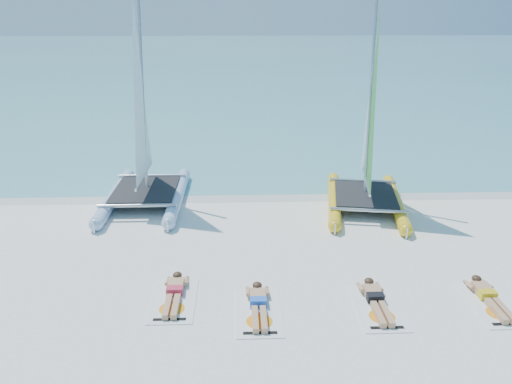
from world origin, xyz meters
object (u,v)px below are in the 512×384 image
at_px(catamaran_yellow, 368,139).
at_px(towel_a, 174,300).
at_px(towel_c, 378,308).
at_px(sunbather_d, 488,296).
at_px(towel_d, 492,305).
at_px(towel_b, 259,312).
at_px(sunbather_b, 258,303).
at_px(catamaran_blue, 142,139).
at_px(sunbather_c, 376,299).
at_px(sunbather_a, 174,292).

xyz_separation_m(catamaran_yellow, towel_a, (-5.79, -6.10, -2.17)).
xyz_separation_m(towel_c, sunbather_d, (2.58, 0.22, 0.11)).
relative_size(towel_c, towel_d, 1.00).
bearing_deg(towel_a, catamaran_yellow, 46.49).
height_order(towel_b, sunbather_b, sunbather_b).
bearing_deg(towel_b, catamaran_blue, 117.35).
bearing_deg(sunbather_b, towel_d, -0.77).
bearing_deg(catamaran_blue, towel_b, -62.62).
bearing_deg(towel_d, towel_b, -178.66).
xyz_separation_m(towel_c, sunbather_c, (0.00, 0.19, 0.11)).
bearing_deg(towel_a, sunbather_b, -10.40).
bearing_deg(sunbather_c, catamaran_yellow, 78.85).
bearing_deg(towel_c, catamaran_yellow, 79.17).
relative_size(catamaran_blue, towel_b, 3.95).
height_order(catamaran_blue, sunbather_d, catamaran_blue).
height_order(catamaran_blue, towel_d, catamaran_blue).
height_order(sunbather_b, towel_c, sunbather_b).
bearing_deg(sunbather_a, sunbather_b, -15.88).
bearing_deg(catamaran_yellow, sunbather_c, -91.46).
relative_size(towel_a, towel_d, 1.00).
xyz_separation_m(catamaran_yellow, sunbather_a, (-5.79, -5.91, -2.06)).
xyz_separation_m(towel_b, sunbather_c, (2.63, 0.28, 0.11)).
bearing_deg(sunbather_c, towel_b, -173.90).
height_order(towel_a, towel_c, same).
relative_size(sunbather_b, sunbather_c, 1.00).
relative_size(towel_a, towel_c, 1.00).
relative_size(catamaran_blue, towel_c, 3.95).
distance_m(sunbather_b, sunbather_c, 2.63).
distance_m(towel_c, towel_d, 2.58).
height_order(catamaran_yellow, towel_d, catamaran_yellow).
distance_m(catamaran_blue, sunbather_a, 6.74).
relative_size(towel_b, sunbather_b, 1.07).
bearing_deg(sunbather_b, towel_a, 169.60).
relative_size(catamaran_blue, sunbather_d, 4.24).
xyz_separation_m(sunbather_a, towel_d, (7.12, -0.61, -0.11)).
bearing_deg(sunbather_c, sunbather_a, 174.31).
bearing_deg(towel_c, sunbather_b, 177.77).
distance_m(towel_a, sunbather_d, 7.12).
bearing_deg(sunbather_c, sunbather_b, -178.05).
height_order(towel_c, sunbather_d, sunbather_d).
bearing_deg(towel_b, sunbather_d, 3.45).
xyz_separation_m(sunbather_b, sunbather_d, (5.22, 0.12, 0.00)).
height_order(catamaran_yellow, sunbather_d, catamaran_yellow).
bearing_deg(catamaran_blue, sunbather_c, -46.89).
bearing_deg(sunbather_d, towel_d, -90.00).
bearing_deg(sunbather_b, sunbather_d, 1.34).
distance_m(towel_a, towel_b, 1.98).
bearing_deg(towel_c, sunbather_a, 171.92).
height_order(towel_d, sunbather_d, sunbather_d).
distance_m(catamaran_blue, towel_a, 6.95).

